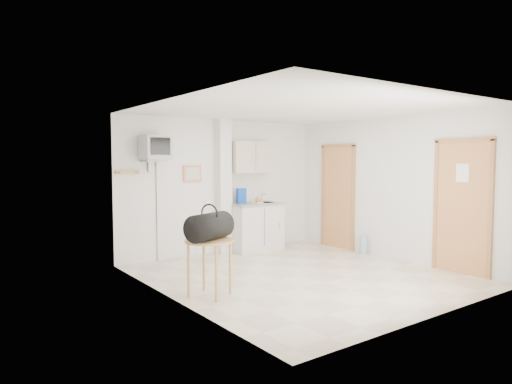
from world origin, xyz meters
TOP-DOWN VIEW (x-y plane):
  - ground at (0.00, 0.00)m, footprint 4.50×4.50m
  - room_envelope at (0.24, 0.09)m, footprint 4.24×4.54m
  - kitchenette at (0.57, 2.00)m, footprint 1.03×0.58m
  - crt_television at (-1.45, 2.02)m, footprint 0.44×0.45m
  - round_table at (-1.65, -0.09)m, footprint 0.64×0.64m
  - duffel_bag at (-1.68, -0.14)m, footprint 0.71×0.57m
  - water_bottle at (1.98, 0.49)m, footprint 0.13×0.13m

SIDE VIEW (x-z plane):
  - ground at x=0.00m, z-range 0.00..0.00m
  - water_bottle at x=1.98m, z-range -0.02..0.37m
  - round_table at x=-1.65m, z-range 0.27..1.00m
  - kitchenette at x=0.57m, z-range -0.25..1.85m
  - duffel_bag at x=-1.68m, z-range 0.68..1.14m
  - room_envelope at x=0.24m, z-range 0.26..2.81m
  - crt_television at x=-1.45m, z-range 0.86..3.01m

